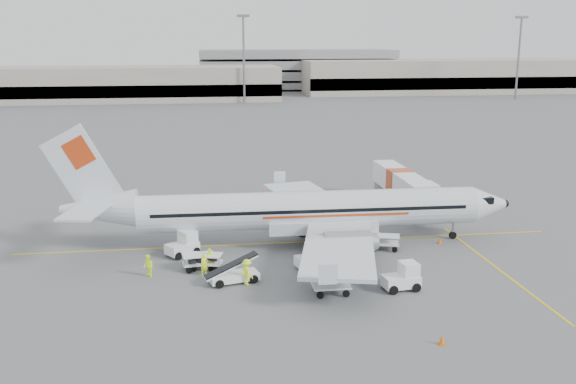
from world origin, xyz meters
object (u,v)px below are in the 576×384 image
(belt_loader, at_px, (234,266))
(tug_aft, at_px, (182,244))
(tug_mid, at_px, (312,257))
(aircraft, at_px, (310,185))
(jet_bridge, at_px, (399,190))
(tug_fore, at_px, (401,276))

(belt_loader, relative_size, tug_aft, 1.85)
(belt_loader, bearing_deg, tug_mid, 4.74)
(aircraft, distance_m, jet_bridge, 14.70)
(jet_bridge, height_order, tug_mid, jet_bridge)
(belt_loader, distance_m, tug_fore, 11.33)
(aircraft, xyz_separation_m, jet_bridge, (10.63, 9.69, -2.99))
(tug_fore, bearing_deg, tug_aft, 140.68)
(tug_fore, bearing_deg, jet_bridge, 65.33)
(tug_fore, height_order, tug_mid, tug_fore)
(belt_loader, distance_m, tug_aft, 7.20)
(tug_fore, bearing_deg, belt_loader, 157.95)
(aircraft, relative_size, tug_mid, 15.39)
(aircraft, bearing_deg, belt_loader, -129.61)
(jet_bridge, distance_m, tug_mid, 19.14)
(aircraft, relative_size, tug_fore, 14.90)
(tug_fore, bearing_deg, tug_mid, 129.46)
(tug_fore, xyz_separation_m, tug_mid, (-5.16, 4.83, -0.03))
(jet_bridge, xyz_separation_m, tug_aft, (-20.84, -11.08, -1.02))
(aircraft, height_order, tug_aft, aircraft)
(aircraft, height_order, tug_fore, aircraft)
(aircraft, distance_m, tug_mid, 6.98)
(jet_bridge, bearing_deg, aircraft, -138.50)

